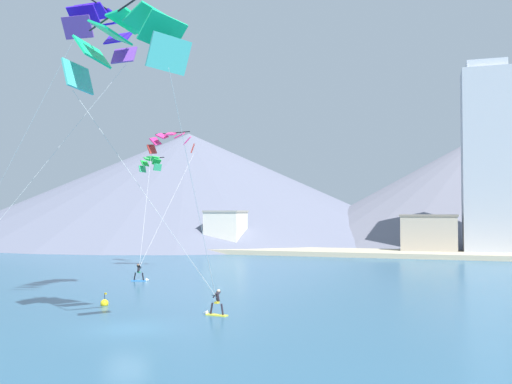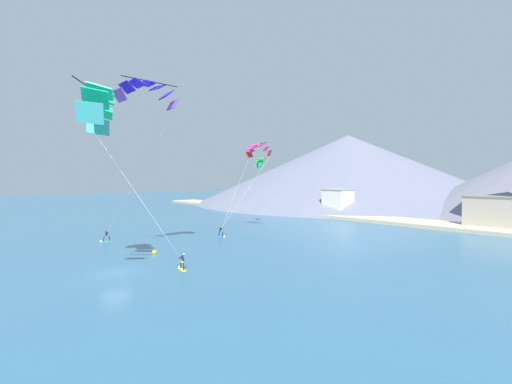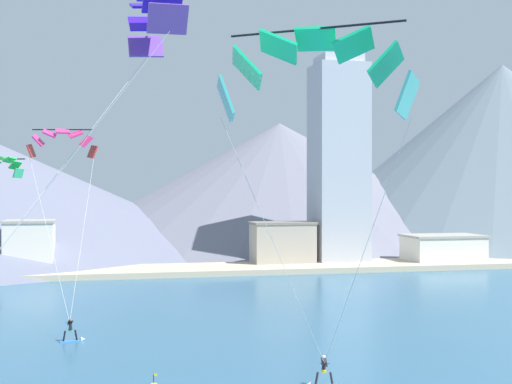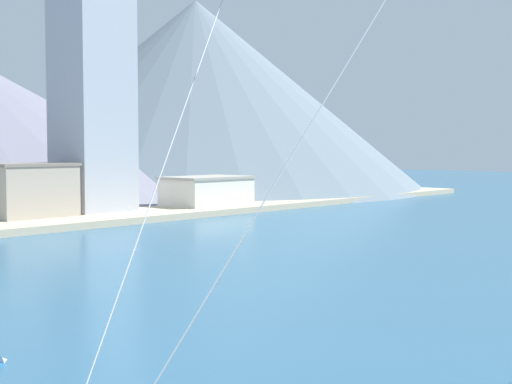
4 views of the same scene
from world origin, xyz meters
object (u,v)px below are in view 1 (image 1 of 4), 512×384
object	(u,v)px
parafoil_kite_mid_center	(126,42)
parafoil_kite_distant_high_outer	(151,162)
parafoil_kite_near_lead	(101,28)
kitesurfer_mid_center	(214,307)
kitesurfer_near_trail	(141,276)
parafoil_kite_near_trail	(171,141)
race_marker_buoy	(104,303)

from	to	relation	value
parafoil_kite_mid_center	parafoil_kite_distant_high_outer	distance (m)	39.24
parafoil_kite_near_lead	parafoil_kite_distant_high_outer	distance (m)	30.55
kitesurfer_mid_center	parafoil_kite_near_lead	distance (m)	20.91
kitesurfer_near_trail	parafoil_kite_distant_high_outer	bearing A→B (deg)	114.79
parafoil_kite_near_trail	parafoil_kite_mid_center	size ratio (longest dim) A/B	0.88
kitesurfer_near_trail	race_marker_buoy	world-z (taller)	kitesurfer_near_trail
kitesurfer_near_trail	parafoil_kite_mid_center	xyz separation A→B (m)	(10.74, -21.33, 15.31)
parafoil_kite_near_trail	race_marker_buoy	world-z (taller)	parafoil_kite_near_trail
kitesurfer_near_trail	kitesurfer_mid_center	distance (m)	19.49
kitesurfer_mid_center	parafoil_kite_distant_high_outer	distance (m)	36.39
parafoil_kite_near_trail	parafoil_kite_distant_high_outer	distance (m)	7.66
kitesurfer_near_trail	parafoil_kite_near_trail	distance (m)	16.31
kitesurfer_mid_center	race_marker_buoy	world-z (taller)	kitesurfer_mid_center
kitesurfer_mid_center	parafoil_kite_distant_high_outer	world-z (taller)	parafoil_kite_distant_high_outer
kitesurfer_mid_center	parafoil_kite_near_lead	world-z (taller)	parafoil_kite_near_lead
kitesurfer_near_trail	parafoil_kite_near_trail	xyz separation A→B (m)	(-1.10, 8.58, 13.82)
race_marker_buoy	kitesurfer_near_trail	bearing A→B (deg)	108.62
kitesurfer_mid_center	parafoil_kite_mid_center	size ratio (longest dim) A/B	0.11
parafoil_kite_near_trail	kitesurfer_near_trail	bearing A→B (deg)	-82.68
parafoil_kite_near_lead	parafoil_kite_distant_high_outer	size ratio (longest dim) A/B	4.86
parafoil_kite_near_lead	kitesurfer_near_trail	bearing A→B (deg)	107.65
kitesurfer_mid_center	parafoil_kite_near_lead	bearing A→B (deg)	176.89
parafoil_kite_near_lead	parafoil_kite_near_trail	xyz separation A→B (m)	(-5.52, 22.47, -5.15)
kitesurfer_near_trail	parafoil_kite_distant_high_outer	world-z (taller)	parafoil_kite_distant_high_outer
kitesurfer_mid_center	parafoil_kite_near_lead	xyz separation A→B (m)	(-8.75, 0.48, 18.98)
kitesurfer_near_trail	parafoil_kite_distant_high_outer	xyz separation A→B (m)	(-6.39, 13.83, 12.07)
parafoil_kite_near_lead	race_marker_buoy	world-z (taller)	parafoil_kite_near_lead
parafoil_kite_near_lead	parafoil_kite_mid_center	xyz separation A→B (m)	(6.32, -7.43, -3.66)
parafoil_kite_mid_center	kitesurfer_mid_center	bearing A→B (deg)	70.72
parafoil_kite_distant_high_outer	race_marker_buoy	world-z (taller)	parafoil_kite_distant_high_outer
parafoil_kite_near_lead	parafoil_kite_near_trail	distance (m)	23.71
kitesurfer_near_trail	parafoil_kite_near_lead	bearing A→B (deg)	-72.35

